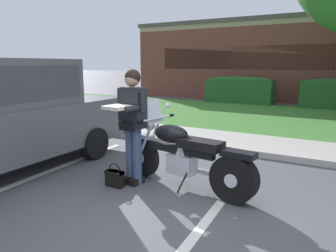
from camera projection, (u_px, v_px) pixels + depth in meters
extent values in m
plane|color=#4C4C51|center=(160.00, 215.00, 3.77)|extent=(140.00, 140.00, 0.00)
cube|color=#ADA89E|center=(239.00, 151.00, 6.37)|extent=(60.00, 0.20, 0.12)
cube|color=#ADA89E|center=(251.00, 143.00, 7.10)|extent=(60.00, 1.50, 0.08)
cube|color=#3D752D|center=(283.00, 118.00, 10.36)|extent=(60.00, 6.18, 0.06)
cube|color=silver|center=(39.00, 175.00, 5.13)|extent=(0.39, 4.40, 0.01)
cube|color=silver|center=(208.00, 219.00, 3.68)|extent=(0.39, 4.40, 0.01)
cylinder|color=black|center=(142.00, 157.00, 5.03)|extent=(0.65, 0.18, 0.64)
cylinder|color=silver|center=(142.00, 157.00, 5.03)|extent=(0.19, 0.14, 0.18)
cylinder|color=black|center=(234.00, 179.00, 4.07)|extent=(0.66, 0.26, 0.64)
cylinder|color=silver|center=(234.00, 179.00, 4.07)|extent=(0.20, 0.22, 0.18)
cube|color=silver|center=(142.00, 136.00, 4.96)|extent=(0.45, 0.20, 0.06)
cube|color=black|center=(239.00, 154.00, 3.98)|extent=(0.46, 0.26, 0.08)
cylinder|color=silver|center=(145.00, 142.00, 4.83)|extent=(0.31, 0.08, 0.58)
cylinder|color=silver|center=(151.00, 140.00, 4.96)|extent=(0.31, 0.08, 0.58)
sphere|color=silver|center=(150.00, 125.00, 4.83)|extent=(0.17, 0.17, 0.17)
cylinder|color=silver|center=(157.00, 118.00, 4.72)|extent=(0.13, 0.72, 0.03)
cylinder|color=black|center=(140.00, 122.00, 4.44)|extent=(0.06, 0.10, 0.04)
cylinder|color=black|center=(171.00, 115.00, 5.00)|extent=(0.06, 0.10, 0.04)
sphere|color=silver|center=(142.00, 110.00, 4.47)|extent=(0.08, 0.08, 0.08)
sphere|color=silver|center=(168.00, 106.00, 4.93)|extent=(0.08, 0.08, 0.08)
cube|color=#B2BCC6|center=(153.00, 111.00, 4.75)|extent=(0.19, 0.38, 0.35)
cube|color=black|center=(180.00, 150.00, 4.54)|extent=(1.10, 0.25, 0.10)
ellipsoid|color=black|center=(171.00, 134.00, 4.60)|extent=(0.60, 0.39, 0.26)
cube|color=black|center=(200.00, 144.00, 4.31)|extent=(0.67, 0.36, 0.12)
cube|color=silver|center=(182.00, 164.00, 4.56)|extent=(0.43, 0.29, 0.28)
cylinder|color=silver|center=(180.00, 153.00, 4.55)|extent=(0.19, 0.14, 0.21)
cylinder|color=silver|center=(184.00, 154.00, 4.51)|extent=(0.19, 0.14, 0.21)
cylinder|color=silver|center=(209.00, 173.00, 4.46)|extent=(0.61, 0.16, 0.08)
cylinder|color=silver|center=(222.00, 176.00, 4.34)|extent=(0.61, 0.16, 0.08)
cylinder|color=black|center=(182.00, 183.00, 4.40)|extent=(0.14, 0.11, 0.30)
cube|color=black|center=(137.00, 181.00, 4.74)|extent=(0.14, 0.25, 0.10)
cube|color=black|center=(130.00, 179.00, 4.82)|extent=(0.14, 0.25, 0.10)
cylinder|color=#3D4C70|center=(137.00, 156.00, 4.68)|extent=(0.14, 0.14, 0.86)
cylinder|color=#3D4C70|center=(130.00, 155.00, 4.77)|extent=(0.14, 0.14, 0.86)
cube|color=#232328|center=(133.00, 108.00, 4.59)|extent=(0.40, 0.26, 0.58)
cube|color=#232328|center=(132.00, 89.00, 4.53)|extent=(0.32, 0.23, 0.06)
sphere|color=#A87A5B|center=(132.00, 79.00, 4.51)|extent=(0.21, 0.21, 0.21)
sphere|color=black|center=(133.00, 77.00, 4.51)|extent=(0.23, 0.23, 0.23)
cube|color=black|center=(127.00, 126.00, 4.53)|extent=(0.23, 0.12, 0.12)
cylinder|color=#232328|center=(133.00, 109.00, 4.36)|extent=(0.13, 0.35, 0.09)
cylinder|color=#232328|center=(117.00, 107.00, 4.55)|extent=(0.13, 0.35, 0.09)
cylinder|color=#232328|center=(143.00, 102.00, 4.42)|extent=(0.10, 0.10, 0.28)
cylinder|color=#232328|center=(121.00, 100.00, 4.68)|extent=(0.10, 0.10, 0.28)
cube|color=beige|center=(118.00, 107.00, 4.34)|extent=(0.35, 0.35, 0.05)
cube|color=black|center=(115.00, 179.00, 4.64)|extent=(0.28, 0.12, 0.24)
cube|color=black|center=(114.00, 172.00, 4.62)|extent=(0.28, 0.13, 0.04)
torus|color=black|center=(115.00, 170.00, 4.61)|extent=(0.20, 0.02, 0.20)
cube|color=black|center=(9.00, 86.00, 4.41)|extent=(0.12, 2.73, 0.55)
cube|color=black|center=(40.00, 82.00, 5.87)|extent=(1.56, 0.28, 0.51)
cube|color=black|center=(91.00, 125.00, 7.20)|extent=(1.90, 0.15, 0.20)
cylinder|color=black|center=(30.00, 134.00, 6.83)|extent=(0.26, 0.61, 0.60)
cylinder|color=black|center=(94.00, 143.00, 6.00)|extent=(0.26, 0.61, 0.60)
cube|color=#235623|center=(239.00, 92.00, 14.35)|extent=(3.01, 0.90, 1.10)
ellipsoid|color=#235623|center=(240.00, 79.00, 14.25)|extent=(2.86, 0.84, 0.28)
cube|color=brown|center=(195.00, 58.00, 16.42)|extent=(0.08, 0.04, 1.20)
cube|color=brown|center=(266.00, 58.00, 14.63)|extent=(0.08, 0.04, 1.20)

